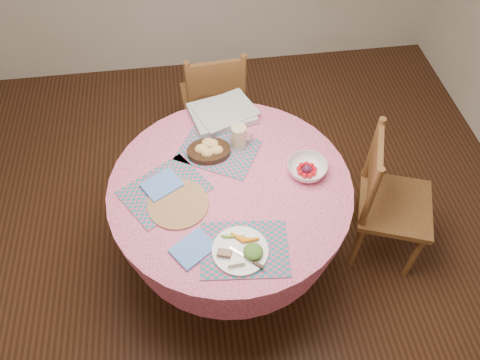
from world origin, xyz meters
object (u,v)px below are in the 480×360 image
at_px(latte_mug, 239,137).
at_px(fruit_bowl, 307,169).
at_px(dining_table, 231,207).
at_px(chair_back, 215,100).
at_px(chair_right, 387,199).
at_px(wicker_trivet, 178,204).
at_px(bread_bowl, 209,149).
at_px(dinner_plate, 242,250).

distance_m(latte_mug, fruit_bowl, 0.40).
distance_m(dining_table, chair_back, 0.96).
bearing_deg(fruit_bowl, latte_mug, 143.59).
bearing_deg(fruit_bowl, chair_back, 112.68).
distance_m(chair_right, fruit_bowl, 0.58).
height_order(wicker_trivet, bread_bowl, bread_bowl).
relative_size(dinner_plate, bread_bowl, 1.11).
distance_m(wicker_trivet, dinner_plate, 0.41).
bearing_deg(chair_right, latte_mug, 91.40).
height_order(wicker_trivet, dinner_plate, dinner_plate).
relative_size(dining_table, chair_right, 1.35).
bearing_deg(chair_right, wicker_trivet, 113.83).
bearing_deg(chair_back, chair_right, 128.46).
xyz_separation_m(chair_right, bread_bowl, (-0.97, 0.24, 0.31)).
distance_m(chair_back, dinner_plate, 1.39).
bearing_deg(fruit_bowl, chair_right, -4.57).
height_order(wicker_trivet, fruit_bowl, fruit_bowl).
xyz_separation_m(dining_table, latte_mug, (0.08, 0.26, 0.27)).
xyz_separation_m(wicker_trivet, dinner_plate, (0.27, -0.31, 0.02)).
height_order(dining_table, latte_mug, latte_mug).
bearing_deg(chair_back, wicker_trivet, 71.65).
bearing_deg(bread_bowl, fruit_bowl, -22.09).
xyz_separation_m(dining_table, chair_back, (0.01, 0.96, -0.08)).
height_order(chair_right, fruit_bowl, chair_right).
bearing_deg(fruit_bowl, wicker_trivet, -170.21).
height_order(dining_table, chair_back, chair_back).
relative_size(chair_back, latte_mug, 6.86).
xyz_separation_m(chair_back, dinner_plate, (-0.00, -1.36, 0.30)).
bearing_deg(dining_table, latte_mug, 72.41).
relative_size(wicker_trivet, dinner_plate, 1.17).
relative_size(dining_table, chair_back, 1.37).
bearing_deg(dinner_plate, latte_mug, 83.26).
height_order(dining_table, chair_right, chair_right).
bearing_deg(dinner_plate, dining_table, 90.67).
relative_size(chair_back, wicker_trivet, 3.02).
relative_size(wicker_trivet, latte_mug, 2.27).
distance_m(wicker_trivet, fruit_bowl, 0.68).
height_order(latte_mug, fruit_bowl, latte_mug).
bearing_deg(chair_back, latte_mug, 92.35).
distance_m(chair_right, latte_mug, 0.92).
bearing_deg(wicker_trivet, chair_right, 3.75).
bearing_deg(chair_right, fruit_bowl, 105.51).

